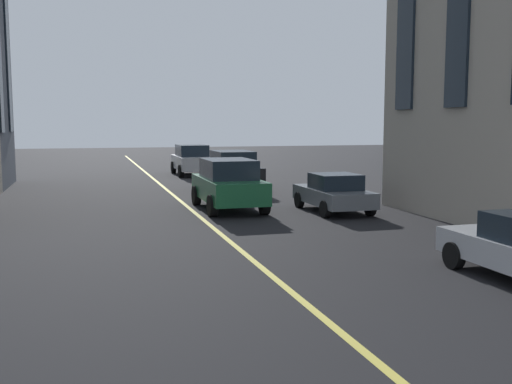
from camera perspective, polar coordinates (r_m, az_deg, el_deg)
The scene contains 5 objects.
lane_centre_line at distance 20.75m, azimuth -5.51°, elevation -2.30°, with size 80.00×0.16×0.01m.
car_silver_near at distance 37.16m, azimuth -6.17°, elevation 3.12°, with size 4.70×2.14×1.88m.
car_green_parked_b at distance 22.13m, azimuth -2.67°, elevation 0.80°, with size 4.70×2.14×1.88m.
car_grey_mid at distance 21.72m, azimuth 7.47°, elevation -0.07°, with size 3.90×1.89×1.40m.
car_black_parked_a at distance 28.74m, azimuth -2.26°, elevation 2.14°, with size 4.70×2.14×1.88m.
Camera 1 is at (-0.17, 3.68, 3.21)m, focal length 41.70 mm.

